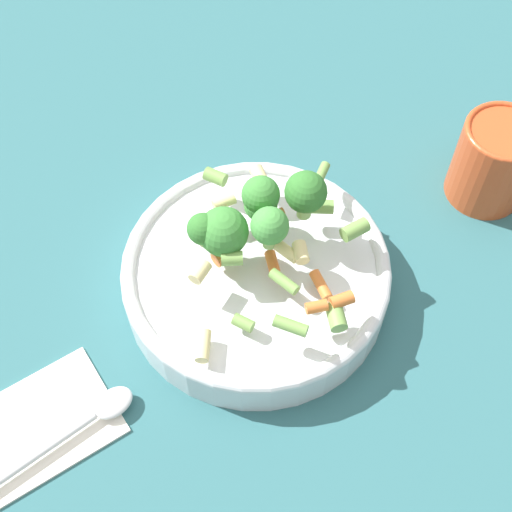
{
  "coord_description": "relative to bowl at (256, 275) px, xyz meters",
  "views": [
    {
      "loc": [
        -0.27,
        0.22,
        0.59
      ],
      "look_at": [
        0.0,
        0.0,
        0.06
      ],
      "focal_mm": 50.0,
      "sensor_mm": 36.0,
      "label": 1
    }
  ],
  "objects": [
    {
      "name": "ground_plane",
      "position": [
        0.0,
        0.0,
        -0.02
      ],
      "size": [
        3.0,
        3.0,
        0.0
      ],
      "primitive_type": "plane",
      "color": "#2D6066"
    },
    {
      "name": "bowl",
      "position": [
        0.0,
        0.0,
        0.0
      ],
      "size": [
        0.25,
        0.25,
        0.05
      ],
      "color": "silver",
      "rests_on": "ground_plane"
    },
    {
      "name": "spoon",
      "position": [
        -0.01,
        0.2,
        -0.01
      ],
      "size": [
        0.03,
        0.15,
        0.01
      ],
      "rotation": [
        0.0,
        0.0,
        10.97
      ],
      "color": "silver",
      "rests_on": "napkin"
    },
    {
      "name": "napkin",
      "position": [
        0.01,
        0.24,
        -0.02
      ],
      "size": [
        0.11,
        0.15,
        0.01
      ],
      "color": "white",
      "rests_on": "ground_plane"
    },
    {
      "name": "cup",
      "position": [
        -0.06,
        -0.26,
        0.02
      ],
      "size": [
        0.08,
        0.08,
        0.09
      ],
      "color": "#CC4C23",
      "rests_on": "ground_plane"
    },
    {
      "name": "pasta_salad",
      "position": [
        0.01,
        -0.01,
        0.06
      ],
      "size": [
        0.21,
        0.21,
        0.08
      ],
      "color": "#8CB766",
      "rests_on": "bowl"
    }
  ]
}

